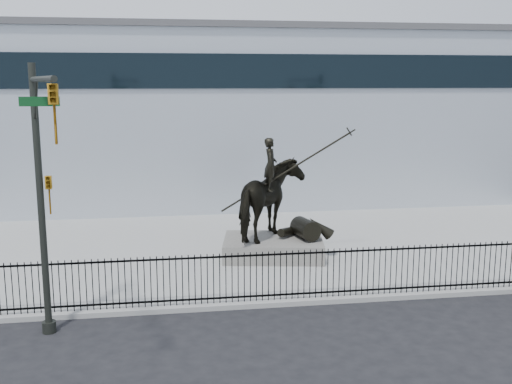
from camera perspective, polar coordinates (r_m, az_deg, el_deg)
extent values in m
plane|color=black|center=(17.15, 5.02, -11.99)|extent=(120.00, 120.00, 0.00)
cube|color=gray|center=(23.61, 0.98, -5.39)|extent=(30.00, 12.00, 0.15)
cube|color=#B0B8C0|center=(35.64, -2.56, 7.24)|extent=(44.00, 14.00, 9.00)
cube|color=black|center=(18.18, 4.09, -9.63)|extent=(22.00, 0.05, 0.05)
cube|color=black|center=(17.78, 4.14, -5.85)|extent=(22.00, 0.05, 0.05)
cube|color=black|center=(17.98, 4.11, -7.84)|extent=(22.00, 0.03, 1.50)
cube|color=#5E5B56|center=(22.24, 1.64, -5.30)|extent=(3.98, 3.06, 0.68)
imported|color=black|center=(21.82, 1.66, -0.81)|extent=(2.89, 3.23, 2.88)
imported|color=black|center=(21.60, 1.38, 2.62)|extent=(0.58, 0.78, 1.95)
cylinder|color=black|center=(21.65, 2.72, 1.84)|extent=(4.57, 0.85, 2.93)
cylinder|color=black|center=(17.13, -19.10, -12.04)|extent=(0.36, 0.36, 0.30)
cylinder|color=black|center=(16.18, -19.81, -1.00)|extent=(0.18, 0.18, 7.00)
cylinder|color=black|center=(13.68, -19.81, 10.09)|extent=(1.47, 4.84, 0.12)
imported|color=#BA7C14|center=(11.50, -18.64, 7.03)|extent=(0.18, 0.22, 1.10)
imported|color=#BA7C14|center=(16.10, -19.09, -0.28)|extent=(0.16, 0.20, 1.00)
cube|color=#0C3F19|center=(14.64, -19.94, 8.11)|extent=(0.90, 0.03, 0.22)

